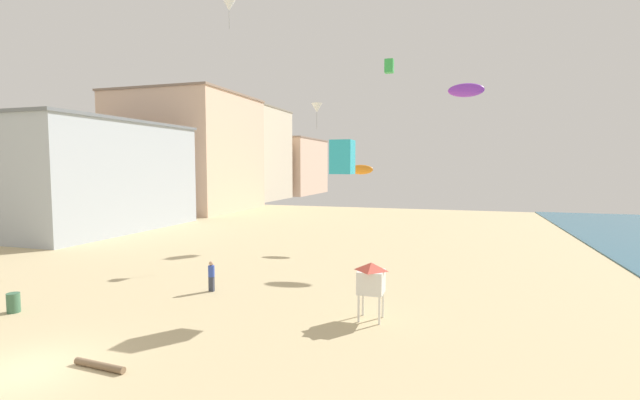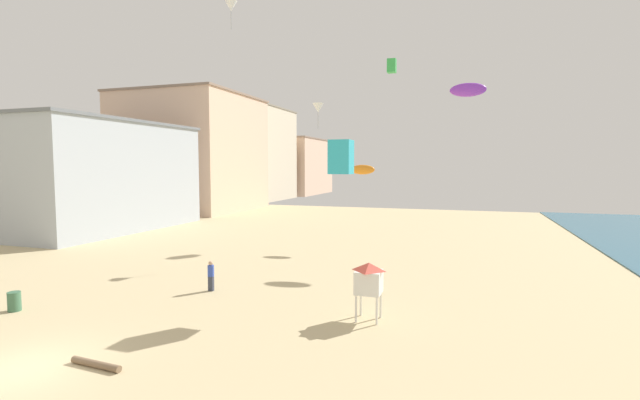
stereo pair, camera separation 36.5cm
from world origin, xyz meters
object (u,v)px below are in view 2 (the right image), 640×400
at_px(lifeguard_stand, 369,279).
at_px(kite_white_delta_2, 231,6).
at_px(beach_trash_bin, 14,301).
at_px(kite_purple_parafoil, 468,90).
at_px(kite_flyer, 211,274).
at_px(driftwood_log, 96,364).
at_px(kite_cyan_box, 341,157).
at_px(kite_white_delta, 318,108).
at_px(kite_orange_parafoil, 362,170).
at_px(kite_green_box, 392,66).

bearing_deg(lifeguard_stand, kite_white_delta_2, 138.38).
relative_size(beach_trash_bin, kite_purple_parafoil, 0.34).
distance_m(kite_flyer, driftwood_log, 9.35).
distance_m(kite_cyan_box, kite_purple_parafoil, 16.26).
bearing_deg(kite_purple_parafoil, kite_cyan_box, -112.24).
height_order(kite_white_delta, kite_orange_parafoil, kite_white_delta).
distance_m(kite_flyer, lifeguard_stand, 9.27).
distance_m(kite_white_delta_2, kite_green_box, 16.16).
relative_size(kite_flyer, kite_cyan_box, 0.98).
xyz_separation_m(lifeguard_stand, kite_white_delta, (-6.88, 13.58, 9.29)).
relative_size(beach_trash_bin, kite_white_delta, 0.47).
height_order(beach_trash_bin, kite_white_delta, kite_white_delta).
height_order(kite_white_delta, kite_white_delta_2, kite_white_delta_2).
distance_m(lifeguard_stand, driftwood_log, 10.81).
distance_m(lifeguard_stand, kite_purple_parafoil, 20.12).
xyz_separation_m(lifeguard_stand, beach_trash_bin, (-15.91, -3.97, -1.39)).
xyz_separation_m(beach_trash_bin, kite_green_box, (12.64, 29.40, 16.03)).
xyz_separation_m(kite_white_delta, kite_cyan_box, (4.93, -11.15, -3.95)).
height_order(kite_green_box, kite_purple_parafoil, kite_green_box).
relative_size(kite_flyer, kite_green_box, 1.26).
bearing_deg(kite_green_box, kite_cyan_box, -86.72).
bearing_deg(kite_white_delta, lifeguard_stand, -63.14).
relative_size(kite_flyer, driftwood_log, 0.80).
xyz_separation_m(driftwood_log, kite_cyan_box, (5.74, 9.83, 7.06)).
bearing_deg(kite_white_delta, kite_purple_parafoil, 16.09).
height_order(kite_white_delta_2, kite_green_box, kite_white_delta_2).
bearing_deg(kite_cyan_box, kite_green_box, 93.28).
bearing_deg(driftwood_log, beach_trash_bin, 157.37).
bearing_deg(kite_cyan_box, lifeguard_stand, -51.28).
distance_m(beach_trash_bin, kite_green_box, 35.79).
height_order(kite_white_delta, kite_purple_parafoil, kite_purple_parafoil).
xyz_separation_m(beach_trash_bin, kite_orange_parafoil, (11.63, 21.39, 5.98)).
bearing_deg(kite_orange_parafoil, kite_cyan_box, -81.17).
bearing_deg(kite_white_delta_2, kite_orange_parafoil, 15.85).
height_order(lifeguard_stand, kite_purple_parafoil, kite_purple_parafoil).
relative_size(driftwood_log, kite_green_box, 1.59).
xyz_separation_m(beach_trash_bin, kite_cyan_box, (13.96, 6.41, 6.73)).
xyz_separation_m(kite_white_delta, kite_white_delta_2, (-7.80, 0.88, 8.64)).
relative_size(kite_white_delta_2, kite_orange_parafoil, 1.12).
distance_m(driftwood_log, kite_purple_parafoil, 29.41).
bearing_deg(kite_orange_parafoil, kite_white_delta, -124.13).
bearing_deg(lifeguard_stand, kite_purple_parafoil, 79.88).
bearing_deg(kite_green_box, kite_orange_parafoil, -97.18).
relative_size(driftwood_log, kite_purple_parafoil, 0.78).
relative_size(kite_white_delta, kite_green_box, 1.48).
bearing_deg(kite_white_delta, kite_white_delta_2, 173.55).
bearing_deg(kite_orange_parafoil, beach_trash_bin, -118.54).
bearing_deg(lifeguard_stand, kite_orange_parafoil, 106.77).
bearing_deg(lifeguard_stand, kite_green_box, 100.29).
bearing_deg(kite_purple_parafoil, driftwood_log, -115.66).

